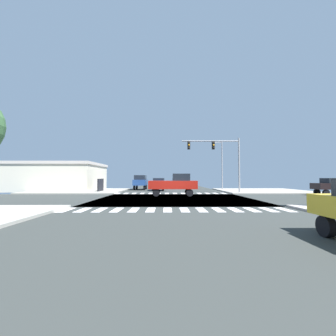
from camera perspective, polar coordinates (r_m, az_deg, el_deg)
ground at (r=21.03m, az=1.83°, el=-7.73°), size 90.00×90.00×0.05m
sidewalk_corner_ne at (r=35.76m, az=22.38°, el=-5.24°), size 12.00×12.00×0.14m
sidewalk_corner_nw at (r=35.14m, az=-20.83°, el=-5.32°), size 12.00×12.00×0.14m
crosswalk_near at (r=13.76m, az=2.02°, el=-10.37°), size 13.50×2.00×0.01m
crosswalk_far at (r=28.29m, az=0.71°, el=-6.33°), size 13.50×2.00×0.01m
traffic_signal_mast at (r=29.22m, az=12.16°, el=3.91°), size 7.24×0.55×6.92m
street_lamp at (r=37.20m, az=12.95°, el=1.73°), size 1.78×0.32×7.64m
bank_building at (r=39.39m, az=-28.02°, el=-1.94°), size 17.48×10.24×4.15m
sedan_farside_2 at (r=51.77m, az=-1.78°, el=-3.37°), size 1.80×4.30×1.88m
sedan_queued_3 at (r=30.43m, az=36.16°, el=-3.48°), size 4.30×1.80×1.88m
suv_leading_1 at (r=37.39m, az=-6.89°, el=-3.26°), size 1.96×4.60×2.34m
pickup_trailing_1 at (r=24.44m, az=1.60°, el=-3.91°), size 5.10×2.00×2.35m
sedan_middle_4 at (r=34.68m, az=-2.41°, el=-3.79°), size 1.80×4.30×1.88m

